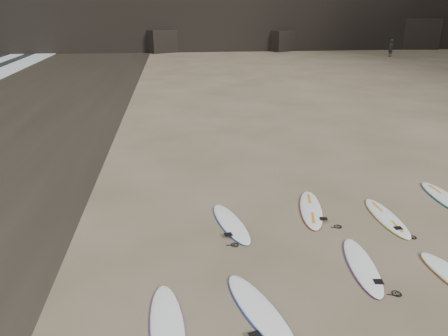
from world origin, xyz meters
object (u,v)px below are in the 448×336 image
object	(u,v)px
surfboard_7	(387,217)
surfboard_2	(362,265)
surfboard_6	(311,209)
surfboard_8	(447,199)
surfboard_1	(260,310)
surfboard_0	(167,327)
person_a	(391,48)
surfboard_5	(231,223)

from	to	relation	value
surfboard_7	surfboard_2	bearing A→B (deg)	-127.38
surfboard_2	surfboard_7	bearing A→B (deg)	59.76
surfboard_6	surfboard_8	distance (m)	4.25
surfboard_1	surfboard_0	bearing A→B (deg)	170.76
surfboard_1	surfboard_6	xyz separation A→B (m)	(2.26, 4.13, -0.00)
surfboard_0	surfboard_6	distance (m)	5.96
surfboard_0	surfboard_6	size ratio (longest dim) A/B	1.03
surfboard_6	surfboard_8	bearing A→B (deg)	14.37
surfboard_2	person_a	world-z (taller)	person_a
surfboard_1	surfboard_8	distance (m)	7.81
surfboard_0	surfboard_7	bearing A→B (deg)	27.13
surfboard_5	surfboard_6	world-z (taller)	surfboard_6
surfboard_2	person_a	bearing A→B (deg)	69.72
surfboard_7	surfboard_0	bearing A→B (deg)	-148.98
surfboard_2	surfboard_8	distance (m)	4.99
person_a	surfboard_7	bearing A→B (deg)	-32.84
surfboard_1	surfboard_7	bearing A→B (deg)	21.30
surfboard_6	surfboard_7	distance (m)	2.05
surfboard_2	person_a	xyz separation A→B (m)	(18.62, 37.17, 0.85)
surfboard_5	surfboard_6	distance (m)	2.44
surfboard_6	person_a	distance (m)	39.18
surfboard_6	person_a	world-z (taller)	person_a
surfboard_0	surfboard_2	size ratio (longest dim) A/B	1.08
surfboard_5	surfboard_8	xyz separation A→B (m)	(6.62, 0.77, 0.00)
surfboard_1	surfboard_5	world-z (taller)	surfboard_1
surfboard_0	surfboard_8	bearing A→B (deg)	24.38
surfboard_6	person_a	xyz separation A→B (m)	(18.93, 34.29, 0.85)
surfboard_0	person_a	size ratio (longest dim) A/B	1.43
surfboard_0	surfboard_6	world-z (taller)	surfboard_0
surfboard_6	surfboard_7	world-z (taller)	surfboard_6
surfboard_1	surfboard_8	world-z (taller)	surfboard_8
surfboard_0	surfboard_1	bearing A→B (deg)	4.04
surfboard_6	surfboard_0	bearing A→B (deg)	-120.65
surfboard_5	surfboard_8	distance (m)	6.66
surfboard_2	surfboard_7	xyz separation A→B (m)	(1.61, 2.16, 0.00)
surfboard_2	surfboard_1	bearing A→B (deg)	-147.71
surfboard_0	surfboard_5	xyz separation A→B (m)	(1.65, 3.82, -0.00)
surfboard_1	surfboard_2	world-z (taller)	surfboard_1
surfboard_6	surfboard_8	xyz separation A→B (m)	(4.25, 0.19, 0.00)
surfboard_0	surfboard_2	xyz separation A→B (m)	(4.33, 1.52, -0.00)
surfboard_2	person_a	size ratio (longest dim) A/B	1.33
surfboard_0	surfboard_1	world-z (taller)	surfboard_0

